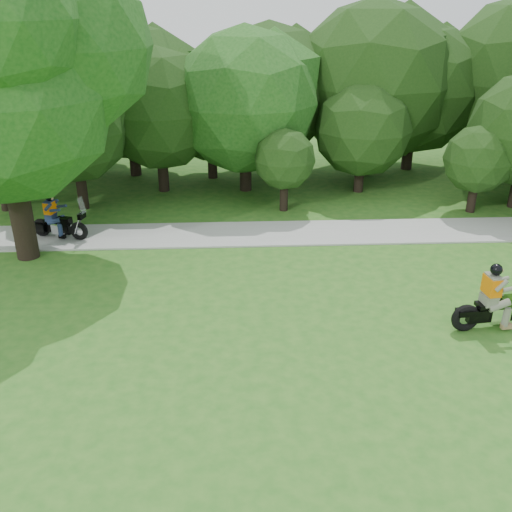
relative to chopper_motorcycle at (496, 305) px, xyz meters
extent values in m
plane|color=#29631C|center=(-2.31, -1.62, -0.65)|extent=(100.00, 100.00, 0.00)
cube|color=#9E9E99|center=(-2.31, 6.38, -0.62)|extent=(60.00, 2.20, 0.06)
cylinder|color=black|center=(2.74, 8.30, -0.05)|extent=(0.33, 0.33, 1.21)
sphere|color=#1A3911|center=(2.74, 8.30, 1.38)|extent=(2.54, 2.54, 2.54)
cylinder|color=black|center=(-4.37, 8.80, -0.03)|extent=(0.32, 0.32, 1.25)
sphere|color=#1A3911|center=(-4.37, 8.80, 1.35)|extent=(2.32, 2.32, 2.32)
cylinder|color=black|center=(2.00, 14.29, 0.25)|extent=(0.50, 0.50, 1.80)
sphere|color=#1A3911|center=(2.00, 14.29, 3.07)|extent=(5.90, 5.90, 5.90)
cylinder|color=black|center=(-5.74, 11.38, 0.24)|extent=(0.49, 0.49, 1.78)
sphere|color=#194F16|center=(-5.74, 11.38, 3.03)|extent=(5.85, 5.85, 5.85)
cylinder|color=black|center=(-15.02, 9.31, 0.04)|extent=(0.35, 0.35, 1.39)
cylinder|color=black|center=(-7.18, 13.28, 0.12)|extent=(0.42, 0.42, 1.54)
sphere|color=#1A3911|center=(-7.18, 13.28, 2.34)|extent=(4.45, 4.45, 4.45)
cylinder|color=black|center=(-9.20, 11.47, 0.25)|extent=(0.44, 0.44, 1.80)
sphere|color=#1A3911|center=(-9.20, 11.47, 2.73)|extent=(4.88, 4.88, 4.88)
cylinder|color=black|center=(-10.72, 13.88, 0.25)|extent=(0.50, 0.50, 1.80)
sphere|color=#1A3911|center=(-10.72, 13.88, 3.08)|extent=(5.93, 5.93, 5.93)
cylinder|color=black|center=(-4.65, 13.71, 0.25)|extent=(0.49, 0.49, 1.80)
sphere|color=#1A3911|center=(-4.65, 13.71, 3.06)|extent=(5.87, 5.87, 5.87)
cylinder|color=black|center=(-0.14, 13.62, 0.25)|extent=(0.55, 0.55, 1.80)
sphere|color=#1A3911|center=(-0.14, 13.62, 3.43)|extent=(7.01, 7.01, 7.01)
cylinder|color=black|center=(-13.75, 15.09, 0.25)|extent=(0.56, 0.56, 1.80)
sphere|color=#1A3911|center=(-13.75, 15.09, 3.49)|extent=(7.22, 7.22, 7.22)
cylinder|color=black|center=(-12.08, 9.38, 0.22)|extent=(0.39, 0.39, 1.75)
sphere|color=#1A3911|center=(-12.08, 9.38, 2.37)|extent=(3.89, 3.89, 3.89)
cylinder|color=black|center=(6.57, 14.02, 0.25)|extent=(0.56, 0.56, 1.80)
cylinder|color=black|center=(-1.02, 10.96, 0.02)|extent=(0.40, 0.40, 1.35)
sphere|color=#1A3911|center=(-1.02, 10.96, 1.97)|extent=(3.92, 3.92, 3.92)
cylinder|color=black|center=(-12.81, 4.88, 1.45)|extent=(0.68, 0.68, 4.20)
sphere|color=#194F16|center=(-11.05, 5.68, 5.55)|extent=(5.12, 5.12, 5.12)
torus|color=black|center=(-0.75, -0.08, -0.29)|extent=(0.74, 0.28, 0.72)
cube|color=black|center=(-0.09, -0.01, -0.24)|extent=(1.28, 0.38, 0.33)
cube|color=silver|center=(0.09, 0.01, -0.24)|extent=(0.53, 0.40, 0.41)
cube|color=black|center=(0.36, 0.04, 0.07)|extent=(0.56, 0.36, 0.27)
cube|color=black|center=(-0.23, -0.02, 0.03)|extent=(0.57, 0.38, 0.10)
cube|color=#5A604E|center=(-0.23, -0.02, 0.17)|extent=(0.35, 0.42, 0.25)
cube|color=#5A604E|center=(-0.21, -0.02, 0.54)|extent=(0.31, 0.46, 0.58)
cube|color=orange|center=(-0.21, -0.02, 0.56)|extent=(0.35, 0.50, 0.45)
sphere|color=black|center=(-0.18, -0.02, 0.97)|extent=(0.29, 0.29, 0.29)
torus|color=black|center=(-12.82, 6.45, -0.28)|extent=(0.66, 0.35, 0.63)
torus|color=black|center=(-11.47, 6.06, -0.28)|extent=(0.66, 0.35, 0.63)
cube|color=black|center=(-12.31, 6.30, -0.23)|extent=(1.03, 0.49, 0.29)
cube|color=silver|center=(-12.17, 6.26, -0.23)|extent=(0.50, 0.42, 0.36)
cube|color=black|center=(-11.96, 6.20, 0.04)|extent=(0.53, 0.39, 0.23)
cube|color=black|center=(-12.41, 6.33, 0.00)|extent=(0.53, 0.41, 0.09)
cylinder|color=silver|center=(-11.44, 6.05, 0.04)|extent=(0.36, 0.14, 0.81)
cylinder|color=silver|center=(-11.29, 6.01, 0.43)|extent=(0.19, 0.56, 0.03)
cube|color=black|center=(-12.83, 6.25, -0.23)|extent=(0.39, 0.21, 0.31)
cube|color=black|center=(-12.72, 6.63, -0.23)|extent=(0.39, 0.21, 0.31)
cube|color=navy|center=(-12.41, 6.33, 0.13)|extent=(0.36, 0.40, 0.22)
cube|color=navy|center=(-12.40, 6.33, 0.45)|extent=(0.33, 0.43, 0.51)
cube|color=orange|center=(-12.40, 6.33, 0.47)|extent=(0.37, 0.47, 0.40)
sphere|color=black|center=(-12.37, 6.32, 0.83)|extent=(0.25, 0.25, 0.25)
camera|label=1|loc=(-6.42, -11.82, 6.83)|focal=40.00mm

